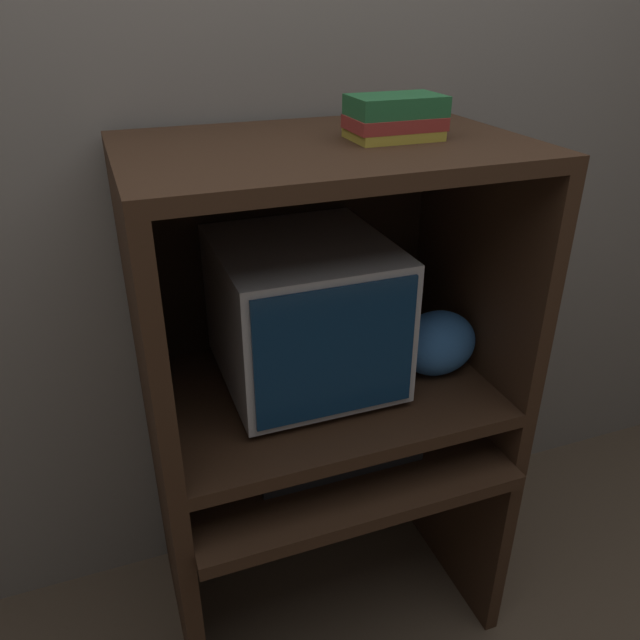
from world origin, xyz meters
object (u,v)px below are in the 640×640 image
at_px(crt_monitor, 304,312).
at_px(keyboard, 334,454).
at_px(mouse, 425,429).
at_px(snack_bag, 437,343).
at_px(book_stack, 395,117).

relative_size(crt_monitor, keyboard, 1.07).
bearing_deg(mouse, crt_monitor, 154.18).
relative_size(keyboard, snack_bag, 1.99).
relative_size(keyboard, mouse, 7.18).
height_order(keyboard, book_stack, book_stack).
height_order(crt_monitor, book_stack, book_stack).
height_order(mouse, snack_bag, snack_bag).
height_order(mouse, book_stack, book_stack).
distance_m(crt_monitor, keyboard, 0.38).
bearing_deg(mouse, book_stack, 141.66).
height_order(crt_monitor, mouse, crt_monitor).
bearing_deg(mouse, snack_bag, 50.58).
bearing_deg(book_stack, keyboard, -151.90).
xyz_separation_m(crt_monitor, book_stack, (0.19, -0.06, 0.47)).
relative_size(mouse, snack_bag, 0.28).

